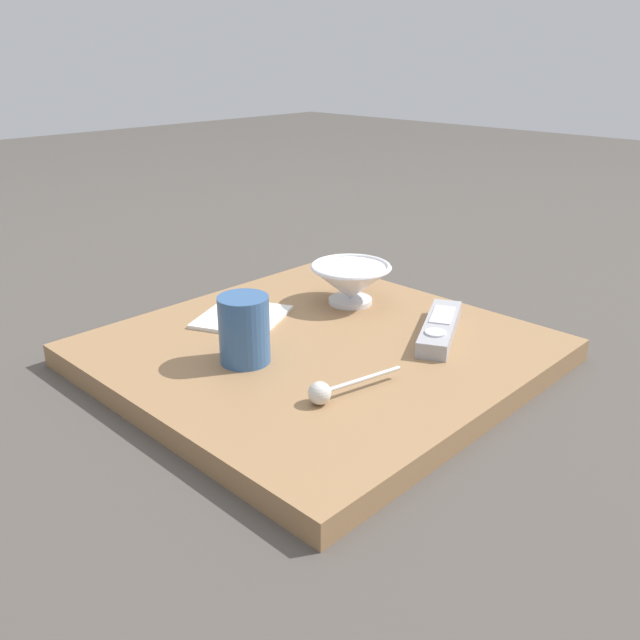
{
  "coord_description": "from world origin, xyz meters",
  "views": [
    {
      "loc": [
        -0.64,
        -0.62,
        0.44
      ],
      "look_at": [
        0.03,
        0.02,
        0.05
      ],
      "focal_mm": 37.21,
      "sensor_mm": 36.0,
      "label": 1
    }
  ],
  "objects_px": {
    "coffee_mug": "(244,330)",
    "folded_napkin": "(242,317)",
    "cereal_bowl": "(351,282)",
    "tv_remote_near": "(440,328)",
    "teaspoon": "(326,391)"
  },
  "relations": [
    {
      "from": "tv_remote_near",
      "to": "folded_napkin",
      "type": "xyz_separation_m",
      "value": [
        -0.17,
        0.27,
        -0.01
      ]
    },
    {
      "from": "teaspoon",
      "to": "folded_napkin",
      "type": "bearing_deg",
      "value": 70.37
    },
    {
      "from": "cereal_bowl",
      "to": "folded_napkin",
      "type": "xyz_separation_m",
      "value": [
        -0.17,
        0.08,
        -0.04
      ]
    },
    {
      "from": "cereal_bowl",
      "to": "teaspoon",
      "type": "relative_size",
      "value": 1.0
    },
    {
      "from": "folded_napkin",
      "to": "cereal_bowl",
      "type": "bearing_deg",
      "value": -23.77
    },
    {
      "from": "tv_remote_near",
      "to": "folded_napkin",
      "type": "height_order",
      "value": "tv_remote_near"
    },
    {
      "from": "cereal_bowl",
      "to": "folded_napkin",
      "type": "distance_m",
      "value": 0.19
    },
    {
      "from": "tv_remote_near",
      "to": "folded_napkin",
      "type": "relative_size",
      "value": 1.06
    },
    {
      "from": "teaspoon",
      "to": "folded_napkin",
      "type": "xyz_separation_m",
      "value": [
        0.1,
        0.28,
        -0.01
      ]
    },
    {
      "from": "cereal_bowl",
      "to": "teaspoon",
      "type": "xyz_separation_m",
      "value": [
        -0.28,
        -0.21,
        -0.02
      ]
    },
    {
      "from": "teaspoon",
      "to": "tv_remote_near",
      "type": "bearing_deg",
      "value": 3.64
    },
    {
      "from": "coffee_mug",
      "to": "folded_napkin",
      "type": "relative_size",
      "value": 0.55
    },
    {
      "from": "teaspoon",
      "to": "folded_napkin",
      "type": "distance_m",
      "value": 0.3
    },
    {
      "from": "coffee_mug",
      "to": "folded_napkin",
      "type": "xyz_separation_m",
      "value": [
        0.1,
        0.12,
        -0.04
      ]
    },
    {
      "from": "folded_napkin",
      "to": "coffee_mug",
      "type": "bearing_deg",
      "value": -127.86
    }
  ]
}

